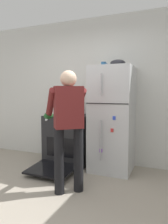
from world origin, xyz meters
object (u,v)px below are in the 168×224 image
object	(u,v)px
mixing_bowl	(118,63)
pepper_mill	(59,108)
red_pot	(75,112)
coffee_mug	(104,65)
person_cook	(68,120)
refrigerator	(112,119)
stove_range	(68,140)

from	to	relation	value
mixing_bowl	pepper_mill	bearing A→B (deg)	170.60
red_pot	coffee_mug	world-z (taller)	coffee_mug
person_cook	mixing_bowl	bearing A→B (deg)	67.49
pepper_mill	mixing_bowl	distance (m)	1.46
refrigerator	mixing_bowl	world-z (taller)	mixing_bowl
refrigerator	coffee_mug	xyz separation A→B (m)	(-0.18, 0.05, 0.92)
refrigerator	coffee_mug	size ratio (longest dim) A/B	15.58
coffee_mug	pepper_mill	size ratio (longest dim) A/B	0.59
refrigerator	person_cook	bearing A→B (deg)	-108.47
refrigerator	stove_range	world-z (taller)	refrigerator
refrigerator	red_pot	world-z (taller)	refrigerator
refrigerator	coffee_mug	distance (m)	0.94
red_pot	person_cook	bearing A→B (deg)	-70.44
coffee_mug	mixing_bowl	bearing A→B (deg)	-10.99
stove_range	coffee_mug	world-z (taller)	coffee_mug
refrigerator	pepper_mill	world-z (taller)	refrigerator
stove_range	pepper_mill	distance (m)	0.68
refrigerator	person_cook	size ratio (longest dim) A/B	1.09
pepper_mill	stove_range	bearing A→B (deg)	-36.00
refrigerator	person_cook	xyz separation A→B (m)	(-0.33, -0.99, 0.09)
mixing_bowl	refrigerator	bearing A→B (deg)	-179.78
pepper_mill	red_pot	bearing A→B (deg)	-28.52
refrigerator	red_pot	distance (m)	0.68
coffee_mug	pepper_mill	xyz separation A→B (m)	(-0.95, 0.15, -0.78)
red_pot	coffee_mug	xyz separation A→B (m)	(0.49, 0.10, 0.82)
person_cook	refrigerator	bearing A→B (deg)	71.53
pepper_mill	mixing_bowl	xyz separation A→B (m)	(1.21, -0.20, 0.79)
stove_range	refrigerator	bearing A→B (deg)	1.22
refrigerator	mixing_bowl	size ratio (longest dim) A/B	7.12
red_pot	pepper_mill	xyz separation A→B (m)	(-0.46, 0.25, 0.04)
stove_range	red_pot	distance (m)	0.55
stove_range	person_cook	xyz separation A→B (m)	(0.50, -0.98, 0.51)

